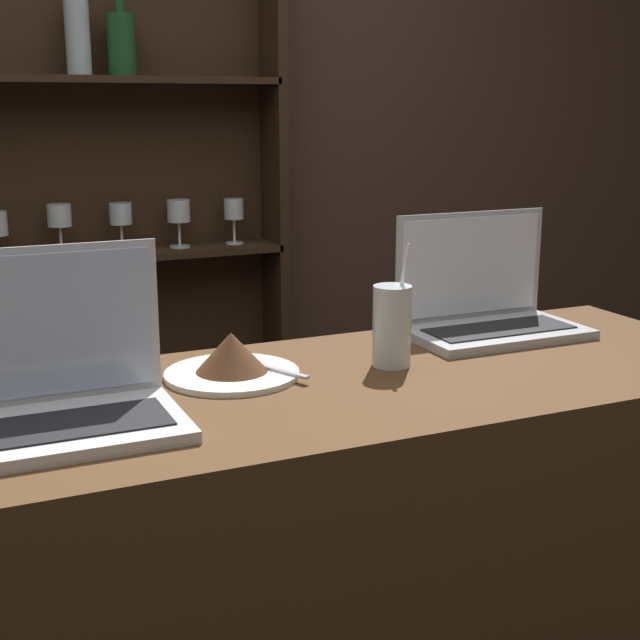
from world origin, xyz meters
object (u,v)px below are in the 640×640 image
(cake_plate, at_px, (232,360))
(water_glass, at_px, (392,326))
(laptop_far, at_px, (486,306))
(laptop_near, at_px, (63,387))

(cake_plate, xyz_separation_m, water_glass, (0.28, -0.05, 0.04))
(laptop_far, relative_size, water_glass, 1.61)
(laptop_far, relative_size, cake_plate, 1.52)
(laptop_far, xyz_separation_m, cake_plate, (-0.56, -0.07, -0.03))
(laptop_near, xyz_separation_m, cake_plate, (0.29, 0.12, -0.03))
(laptop_near, distance_m, cake_plate, 0.32)
(laptop_near, xyz_separation_m, water_glass, (0.57, 0.07, 0.01))
(laptop_near, relative_size, cake_plate, 1.38)
(laptop_far, distance_m, cake_plate, 0.57)
(laptop_far, height_order, water_glass, laptop_far)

